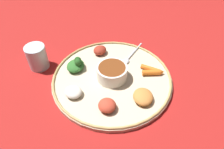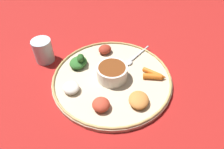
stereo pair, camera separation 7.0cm
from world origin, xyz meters
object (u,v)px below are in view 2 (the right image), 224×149
Objects in this scene: carrot_near_spoon at (154,76)px; carrot_outer at (153,73)px; spoon at (134,58)px; greens_pile at (79,62)px; drinking_glass at (44,52)px; center_bowl at (112,72)px.

carrot_near_spoon is 0.02m from carrot_outer.
spoon is 1.63× the size of greens_pile.
spoon is at bearing -126.49° from drinking_glass.
drinking_glass is (0.32, 0.27, 0.01)m from carrot_near_spoon.
spoon is 1.64× the size of drinking_glass.
spoon is at bearing -74.21° from center_bowl.
carrot_near_spoon is 0.92× the size of carrot_outer.
greens_pile is 0.15m from drinking_glass.
carrot_near_spoon is at bearing 147.14° from carrot_outer.
greens_pile is (0.08, 0.19, 0.01)m from spoon.
drinking_glass is (0.24, 0.15, -0.00)m from center_bowl.
drinking_glass is at bearing 39.84° from carrot_near_spoon.
center_bowl is 0.14m from greens_pile.
spoon is 0.10m from carrot_outer.
center_bowl is 0.14m from carrot_near_spoon.
spoon is at bearing 2.73° from carrot_outer.
greens_pile is 0.27m from carrot_near_spoon.
drinking_glass reaches higher than spoon.
carrot_outer is at bearing -118.16° from center_bowl.
center_bowl is 0.28m from drinking_glass.
spoon is 2.04× the size of carrot_near_spoon.
greens_pile is at bearing 41.64° from carrot_near_spoon.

